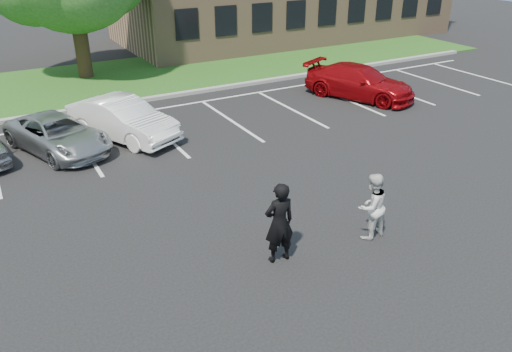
{
  "coord_description": "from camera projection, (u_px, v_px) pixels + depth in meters",
  "views": [
    {
      "loc": [
        -5.37,
        -8.53,
        6.63
      ],
      "look_at": [
        0.0,
        1.0,
        1.25
      ],
      "focal_mm": 35.0,
      "sensor_mm": 36.0,
      "label": 1
    }
  ],
  "objects": [
    {
      "name": "ground_plane",
      "position": [
        276.0,
        239.0,
        11.96
      ],
      "size": [
        90.0,
        90.0,
        0.0
      ],
      "primitive_type": "plane",
      "color": "black",
      "rests_on": "ground"
    },
    {
      "name": "curb",
      "position": [
        130.0,
        102.0,
        21.31
      ],
      "size": [
        40.0,
        0.3,
        0.15
      ],
      "primitive_type": "cube",
      "color": "gray",
      "rests_on": "ground"
    },
    {
      "name": "grass_strip",
      "position": [
        106.0,
        81.0,
        24.45
      ],
      "size": [
        44.0,
        8.0,
        0.08
      ],
      "primitive_type": "cube",
      "color": "#13520F",
      "rests_on": "ground"
    },
    {
      "name": "stall_lines",
      "position": [
        188.0,
        119.0,
        19.57
      ],
      "size": [
        34.0,
        5.36,
        0.01
      ],
      "color": "silver",
      "rests_on": "ground"
    },
    {
      "name": "man_black_suit",
      "position": [
        279.0,
        223.0,
        10.79
      ],
      "size": [
        0.73,
        0.51,
        1.91
      ],
      "primitive_type": "imported",
      "rotation": [
        0.0,
        0.0,
        3.07
      ],
      "color": "black",
      "rests_on": "ground"
    },
    {
      "name": "man_white_shirt",
      "position": [
        372.0,
        206.0,
        11.69
      ],
      "size": [
        0.86,
        0.7,
        1.66
      ],
      "primitive_type": "imported",
      "rotation": [
        0.0,
        0.0,
        3.23
      ],
      "color": "silver",
      "rests_on": "ground"
    },
    {
      "name": "car_silver_minivan",
      "position": [
        58.0,
        134.0,
        16.48
      ],
      "size": [
        3.32,
        4.66,
        1.18
      ],
      "primitive_type": "imported",
      "rotation": [
        0.0,
        0.0,
        0.36
      ],
      "color": "#96999D",
      "rests_on": "ground"
    },
    {
      "name": "car_white_sedan",
      "position": [
        122.0,
        119.0,
        17.44
      ],
      "size": [
        3.28,
        4.57,
        1.43
      ],
      "primitive_type": "imported",
      "rotation": [
        0.0,
        0.0,
        0.46
      ],
      "color": "white",
      "rests_on": "ground"
    },
    {
      "name": "car_red_compact",
      "position": [
        359.0,
        82.0,
        21.78
      ],
      "size": [
        3.84,
        5.25,
        1.41
      ],
      "primitive_type": "imported",
      "rotation": [
        0.0,
        0.0,
        0.43
      ],
      "color": "maroon",
      "rests_on": "ground"
    }
  ]
}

